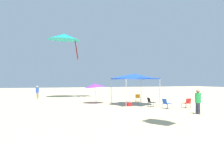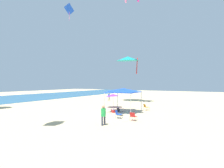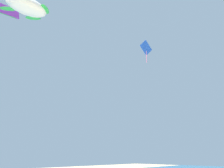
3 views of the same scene
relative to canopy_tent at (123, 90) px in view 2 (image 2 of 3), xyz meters
The scene contains 12 objects.
ground 2.97m from the canopy_tent, 143.64° to the left, with size 120.00×120.00×0.10m, color #D6BC8C.
canopy_tent is the anchor object (origin of this frame).
beach_umbrella 4.29m from the canopy_tent, 48.48° to the left, with size 2.26×2.26×2.14m.
folding_chair_near_cooler 4.05m from the canopy_tent, 32.49° to the right, with size 0.81×0.79×0.82m.
folding_chair_facing_ocean 3.07m from the canopy_tent, 164.38° to the right, with size 0.58×0.66×0.82m.
folding_chair_right_of_tent 4.31m from the canopy_tent, 161.51° to the right, with size 0.61×0.69×0.82m.
folding_chair_left_of_tent 5.34m from the canopy_tent, 142.23° to the right, with size 0.65×0.56×0.82m.
cooler_box 2.77m from the canopy_tent, 130.89° to the left, with size 0.69×0.74×0.40m.
person_kite_handler 7.13m from the canopy_tent, 167.22° to the right, with size 0.44×0.40×1.68m.
person_by_tent 13.55m from the canopy_tent, 39.27° to the left, with size 0.39×0.39×1.66m.
kite_delta_teal 13.85m from the canopy_tent, 23.19° to the left, with size 5.38×5.35×3.61m.
kite_diamond_blue 31.69m from the canopy_tent, 59.11° to the left, with size 3.05×0.54×4.40m.
Camera 2 is at (-18.17, -10.43, 3.62)m, focal length 28.11 mm.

